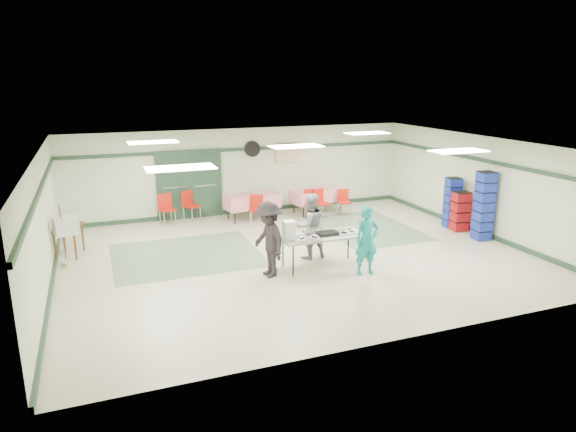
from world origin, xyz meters
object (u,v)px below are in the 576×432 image
object	(u,v)px
chair_a	(320,200)
office_printer	(66,226)
dining_table_a	(318,195)
dining_table_b	(252,201)
crate_stack_blue_a	(452,203)
chair_b	(311,201)
crate_stack_blue_b	(484,206)
volunteer_teal	(367,241)
printer_table	(68,231)
crate_stack_red	(460,211)
volunteer_dark	(269,240)
volunteer_grey	(310,226)
serving_table	(322,237)
broom	(63,234)
chair_loose_a	(189,203)
chair_d	(256,206)
chair_c	(343,199)
chair_loose_b	(166,206)

from	to	relation	value
chair_a	office_printer	world-z (taller)	office_printer
dining_table_a	dining_table_b	size ratio (longest dim) A/B	1.05
dining_table_b	crate_stack_blue_a	world-z (taller)	crate_stack_blue_a
crate_stack_blue_a	dining_table_b	bearing A→B (deg)	150.19
chair_b	crate_stack_blue_b	xyz separation A→B (m)	(3.39, -3.66, 0.38)
dining_table_a	office_printer	xyz separation A→B (m)	(-7.37, -2.33, 0.37)
crate_stack_blue_a	crate_stack_blue_b	xyz separation A→B (m)	(0.00, -1.28, 0.20)
volunteer_teal	dining_table_a	size ratio (longest dim) A/B	0.85
printer_table	crate_stack_red	bearing A→B (deg)	4.29
volunteer_dark	crate_stack_blue_a	bearing A→B (deg)	96.64
dining_table_b	office_printer	world-z (taller)	office_printer
volunteer_grey	crate_stack_red	world-z (taller)	volunteer_grey
serving_table	volunteer_teal	distance (m)	1.04
volunteer_dark	serving_table	bearing A→B (deg)	84.76
crate_stack_blue_a	broom	size ratio (longest dim) A/B	1.01
office_printer	broom	xyz separation A→B (m)	(-0.08, -0.03, -0.19)
volunteer_dark	dining_table_b	distance (m)	4.79
volunteer_teal	printer_table	xyz separation A→B (m)	(-6.16, 3.66, -0.13)
chair_b	broom	size ratio (longest dim) A/B	0.62
volunteer_dark	chair_loose_a	xyz separation A→B (m)	(-0.79, 5.09, -0.26)
broom	chair_d	bearing A→B (deg)	12.74
crate_stack_blue_b	serving_table	bearing A→B (deg)	-175.82
volunteer_teal	chair_c	distance (m)	5.10
volunteer_dark	chair_c	size ratio (longest dim) A/B	2.04
volunteer_grey	chair_b	distance (m)	3.67
volunteer_dark	office_printer	bearing A→B (deg)	-128.42
volunteer_dark	crate_stack_blue_b	distance (m)	6.20
office_printer	volunteer_grey	bearing A→B (deg)	-31.14
dining_table_b	chair_loose_a	world-z (taller)	chair_loose_a
volunteer_dark	chair_loose_b	size ratio (longest dim) A/B	1.80
dining_table_a	chair_loose_b	xyz separation A→B (m)	(-4.76, 0.29, -0.00)
chair_d	printer_table	size ratio (longest dim) A/B	0.88
volunteer_teal	chair_d	world-z (taller)	volunteer_teal
crate_stack_blue_b	chair_loose_b	bearing A→B (deg)	149.63
volunteer_teal	volunteer_dark	size ratio (longest dim) A/B	0.93
chair_loose_a	broom	xyz separation A→B (m)	(-3.41, -2.79, 0.18)
serving_table	volunteer_grey	world-z (taller)	volunteer_grey
chair_b	office_printer	world-z (taller)	office_printer
volunteer_dark	office_printer	xyz separation A→B (m)	(-4.12, 2.33, 0.11)
dining_table_a	dining_table_b	xyz separation A→B (m)	(-2.20, 0.00, -0.00)
crate_stack_blue_b	broom	size ratio (longest dim) A/B	1.28
volunteer_dark	dining_table_a	xyz separation A→B (m)	(3.25, 4.66, -0.26)
chair_c	chair_loose_b	xyz separation A→B (m)	(-5.40, 0.86, 0.07)
volunteer_teal	chair_d	size ratio (longest dim) A/B	1.78
chair_a	crate_stack_red	distance (m)	4.12
volunteer_grey	crate_stack_red	bearing A→B (deg)	-176.32
dining_table_a	broom	xyz separation A→B (m)	(-7.45, -2.36, 0.18)
dining_table_a	crate_stack_blue_b	distance (m)	5.15
serving_table	chair_a	xyz separation A→B (m)	(1.78, 4.01, -0.18)
volunteer_grey	chair_c	distance (m)	4.23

